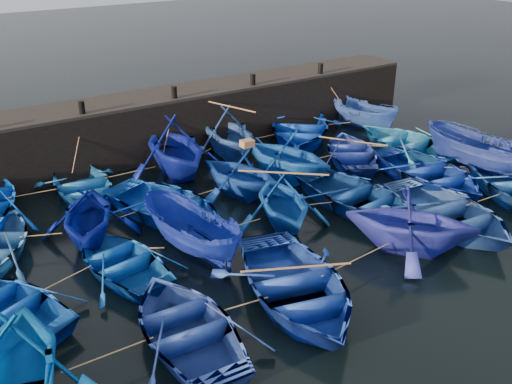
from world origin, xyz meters
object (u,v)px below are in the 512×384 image
boat_20 (13,367)px  boat_13 (7,306)px  boat_8 (166,204)px  wooden_crate (247,143)px

boat_20 → boat_13: bearing=100.4°
boat_8 → boat_20: 8.97m
boat_8 → boat_13: bearing=-175.9°
boat_8 → boat_20: boat_20 is taller
wooden_crate → boat_8: bearing=-178.7°
boat_13 → boat_20: size_ratio=0.95×
boat_8 → boat_20: (-6.33, -6.32, 0.64)m
boat_13 → boat_20: boat_20 is taller
boat_13 → boat_8: bearing=-179.4°
boat_8 → boat_20: size_ratio=1.13×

